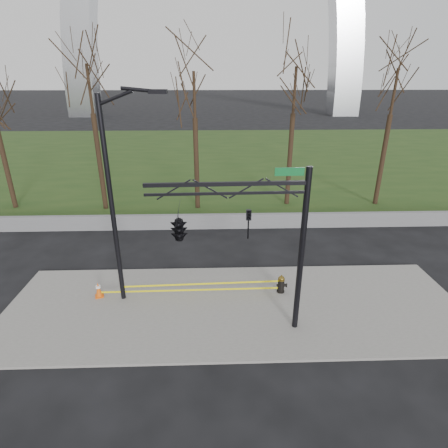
{
  "coord_description": "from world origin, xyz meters",
  "views": [
    {
      "loc": [
        -0.82,
        -11.69,
        8.49
      ],
      "look_at": [
        -0.37,
        2.0,
        2.77
      ],
      "focal_mm": 28.37,
      "sensor_mm": 36.0,
      "label": 1
    }
  ],
  "objects_px": {
    "traffic_cone": "(99,290)",
    "street_light": "(116,191)",
    "traffic_signal_mast": "(203,226)",
    "fire_hydrant": "(281,284)"
  },
  "relations": [
    {
      "from": "fire_hydrant",
      "to": "street_light",
      "type": "distance_m",
      "value": 7.6
    },
    {
      "from": "traffic_cone",
      "to": "traffic_signal_mast",
      "type": "xyz_separation_m",
      "value": [
        4.42,
        -2.21,
        3.72
      ]
    },
    {
      "from": "traffic_cone",
      "to": "traffic_signal_mast",
      "type": "distance_m",
      "value": 6.19
    },
    {
      "from": "street_light",
      "to": "traffic_signal_mast",
      "type": "height_order",
      "value": "street_light"
    },
    {
      "from": "street_light",
      "to": "traffic_cone",
      "type": "bearing_deg",
      "value": 177.98
    },
    {
      "from": "fire_hydrant",
      "to": "traffic_signal_mast",
      "type": "relative_size",
      "value": 0.13
    },
    {
      "from": "traffic_cone",
      "to": "street_light",
      "type": "relative_size",
      "value": 0.08
    },
    {
      "from": "fire_hydrant",
      "to": "street_light",
      "type": "bearing_deg",
      "value": -167.12
    },
    {
      "from": "traffic_cone",
      "to": "traffic_signal_mast",
      "type": "relative_size",
      "value": 0.11
    },
    {
      "from": "street_light",
      "to": "traffic_signal_mast",
      "type": "bearing_deg",
      "value": -27.94
    }
  ]
}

